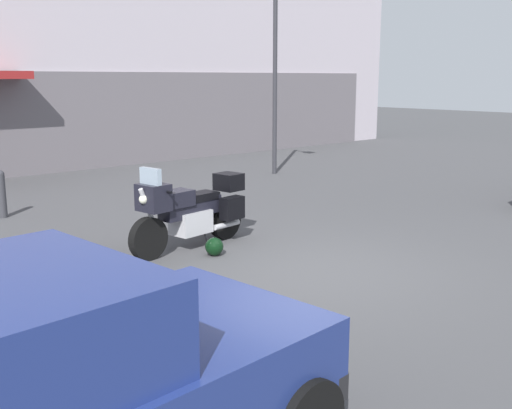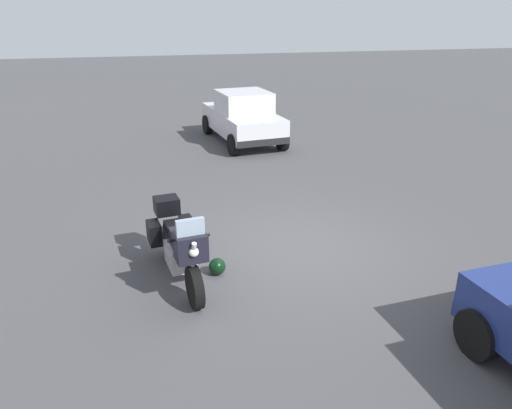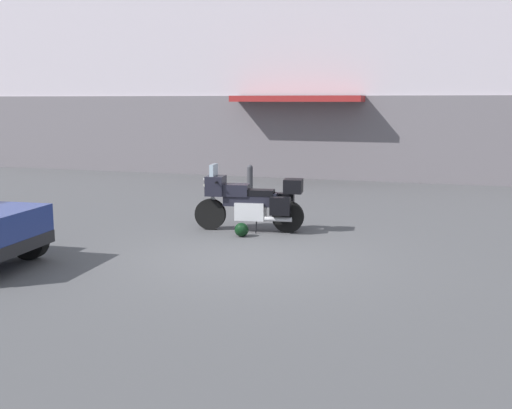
# 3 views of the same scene
# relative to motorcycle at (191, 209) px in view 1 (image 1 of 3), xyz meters

# --- Properties ---
(ground_plane) EXTENTS (80.00, 80.00, 0.00)m
(ground_plane) POSITION_rel_motorcycle_xyz_m (0.55, -2.07, -0.62)
(ground_plane) COLOR #424244
(motorcycle) EXTENTS (2.26, 0.88, 1.36)m
(motorcycle) POSITION_rel_motorcycle_xyz_m (0.00, 0.00, 0.00)
(motorcycle) COLOR black
(motorcycle) RESTS_ON ground
(helmet) EXTENTS (0.28, 0.28, 0.28)m
(helmet) POSITION_rel_motorcycle_xyz_m (0.00, -0.58, -0.48)
(helmet) COLOR black
(helmet) RESTS_ON ground
(streetlamp_curbside) EXTENTS (0.28, 0.94, 5.13)m
(streetlamp_curbside) POSITION_rel_motorcycle_xyz_m (6.24, 4.55, 2.47)
(streetlamp_curbside) COLOR #2D2D33
(streetlamp_curbside) RESTS_ON ground
(bollard_curbside) EXTENTS (0.16, 0.16, 0.92)m
(bollard_curbside) POSITION_rel_motorcycle_xyz_m (-1.43, 4.16, -0.13)
(bollard_curbside) COLOR #333338
(bollard_curbside) RESTS_ON ground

